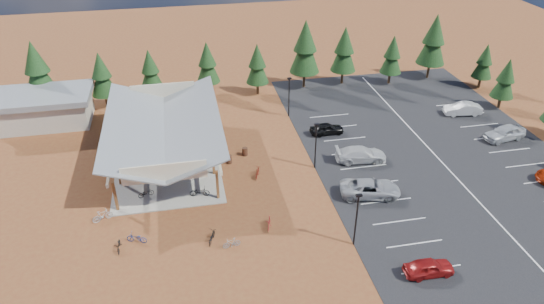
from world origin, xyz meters
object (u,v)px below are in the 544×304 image
(lamp_post_0, at_px, (357,216))
(bike_11, at_px, (269,223))
(trash_bin_1, at_px, (245,152))
(bike_9, at_px, (103,216))
(car_0, at_px, (429,267))
(lamp_post_1, at_px, (316,143))
(car_8, at_px, (505,133))
(bike_10, at_px, (137,238))
(bike_4, at_px, (200,192))
(car_2, at_px, (370,188))
(trash_bin_0, at_px, (229,159))
(bike_13, at_px, (232,243))
(bike_pavilion, at_px, (164,126))
(outbuilding, at_px, (46,108))
(bike_8, at_px, (119,245))
(bike_2, at_px, (143,152))
(car_3, at_px, (361,154))
(bike_15, at_px, (257,172))
(bike_7, at_px, (190,126))
(lamp_post_2, at_px, (289,94))
(bike_12, at_px, (212,237))
(bike_6, at_px, (188,147))
(car_4, at_px, (327,129))
(bike_1, at_px, (134,169))
(bike_5, at_px, (186,164))
(bike_0, at_px, (146,193))
(car_9, at_px, (462,109))
(bike_3, at_px, (149,136))

(lamp_post_0, height_order, bike_11, lamp_post_0)
(lamp_post_0, bearing_deg, trash_bin_1, 113.08)
(bike_9, distance_m, car_0, 27.82)
(lamp_post_1, height_order, car_8, lamp_post_1)
(bike_10, xyz_separation_m, bike_11, (11.22, -0.27, 0.05))
(bike_4, relative_size, car_2, 0.33)
(car_8, bearing_deg, bike_9, -91.18)
(trash_bin_0, relative_size, bike_13, 0.59)
(trash_bin_0, distance_m, trash_bin_1, 2.23)
(bike_pavilion, distance_m, outbuilding, 17.89)
(bike_8, relative_size, bike_13, 1.11)
(bike_2, relative_size, bike_8, 1.06)
(car_8, bearing_deg, bike_10, -85.77)
(outbuilding, xyz_separation_m, bike_4, (16.91, -18.80, -1.43))
(car_3, bearing_deg, trash_bin_0, 86.55)
(bike_10, bearing_deg, bike_15, 143.59)
(bike_7, distance_m, car_0, 31.82)
(lamp_post_2, height_order, bike_12, lamp_post_2)
(bike_6, relative_size, car_4, 0.44)
(trash_bin_1, bearing_deg, bike_12, -110.12)
(bike_1, bearing_deg, car_0, -137.24)
(lamp_post_0, height_order, bike_15, lamp_post_0)
(bike_pavilion, distance_m, car_3, 20.89)
(car_8, bearing_deg, lamp_post_2, -124.07)
(bike_1, xyz_separation_m, bike_5, (5.24, -0.17, -0.02))
(bike_2, distance_m, bike_10, 13.85)
(lamp_post_0, distance_m, car_0, 6.66)
(lamp_post_2, relative_size, bike_15, 2.99)
(outbuilding, xyz_separation_m, bike_7, (16.71, -5.32, -1.44))
(bike_0, bearing_deg, bike_4, -119.59)
(car_0, bearing_deg, bike_1, 51.37)
(car_4, bearing_deg, bike_9, 113.54)
(bike_9, relative_size, bike_12, 1.07)
(car_0, bearing_deg, bike_15, 34.61)
(bike_6, bearing_deg, car_9, -77.06)
(bike_4, bearing_deg, car_4, -49.79)
(bike_0, xyz_separation_m, bike_13, (7.08, -8.48, -0.04))
(bike_0, bearing_deg, bike_1, -2.87)
(bike_5, height_order, car_0, car_0)
(bike_12, bearing_deg, car_0, 175.57)
(bike_8, bearing_deg, lamp_post_1, 23.96)
(bike_6, bearing_deg, bike_12, -166.43)
(car_9, bearing_deg, outbuilding, -91.02)
(car_3, bearing_deg, car_9, -58.05)
(lamp_post_0, height_order, lamp_post_2, same)
(bike_9, bearing_deg, trash_bin_0, -82.41)
(bike_12, distance_m, car_9, 37.27)
(bike_0, height_order, bike_3, bike_3)
(lamp_post_1, distance_m, bike_1, 18.64)
(bike_0, xyz_separation_m, car_8, (39.86, 3.28, 0.38))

